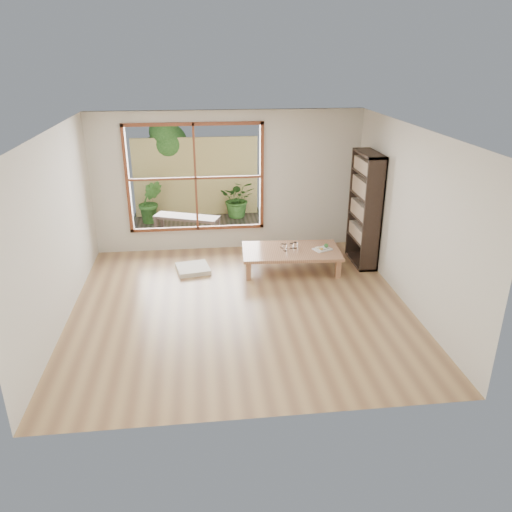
# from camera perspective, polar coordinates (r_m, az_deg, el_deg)

# --- Properties ---
(ground) EXTENTS (5.00, 5.00, 0.00)m
(ground) POSITION_cam_1_polar(r_m,az_deg,el_deg) (7.57, -1.78, -5.70)
(ground) COLOR tan
(ground) RESTS_ON ground
(low_table) EXTENTS (1.73, 1.05, 0.37)m
(low_table) POSITION_cam_1_polar(r_m,az_deg,el_deg) (8.69, 4.02, 0.44)
(low_table) COLOR #B17B55
(low_table) RESTS_ON ground
(floor_cushion) EXTENTS (0.63, 0.63, 0.08)m
(floor_cushion) POSITION_cam_1_polar(r_m,az_deg,el_deg) (8.78, -7.22, -1.45)
(floor_cushion) COLOR beige
(floor_cushion) RESTS_ON ground
(bookshelf) EXTENTS (0.32, 0.90, 1.99)m
(bookshelf) POSITION_cam_1_polar(r_m,az_deg,el_deg) (8.95, 12.33, 5.22)
(bookshelf) COLOR black
(bookshelf) RESTS_ON ground
(glass_tall) EXTENTS (0.07, 0.07, 0.12)m
(glass_tall) POSITION_cam_1_polar(r_m,az_deg,el_deg) (8.60, 3.36, 0.98)
(glass_tall) COLOR silver
(glass_tall) RESTS_ON low_table
(glass_mid) EXTENTS (0.07, 0.07, 0.11)m
(glass_mid) POSITION_cam_1_polar(r_m,az_deg,el_deg) (8.74, 4.54, 1.24)
(glass_mid) COLOR silver
(glass_mid) RESTS_ON low_table
(glass_short) EXTENTS (0.07, 0.07, 0.09)m
(glass_short) POSITION_cam_1_polar(r_m,az_deg,el_deg) (8.73, 4.11, 1.17)
(glass_short) COLOR silver
(glass_short) RESTS_ON low_table
(glass_small) EXTENTS (0.06, 0.06, 0.07)m
(glass_small) POSITION_cam_1_polar(r_m,az_deg,el_deg) (8.73, 3.01, 1.17)
(glass_small) COLOR silver
(glass_small) RESTS_ON low_table
(food_tray) EXTENTS (0.36, 0.31, 0.09)m
(food_tray) POSITION_cam_1_polar(r_m,az_deg,el_deg) (8.74, 7.68, 0.89)
(food_tray) COLOR white
(food_tray) RESTS_ON low_table
(deck) EXTENTS (2.80, 2.00, 0.05)m
(deck) POSITION_cam_1_polar(r_m,az_deg,el_deg) (10.82, -6.62, 3.04)
(deck) COLOR #3A312A
(deck) RESTS_ON ground
(garden_bench) EXTENTS (1.38, 0.85, 0.42)m
(garden_bench) POSITION_cam_1_polar(r_m,az_deg,el_deg) (10.30, -7.92, 4.23)
(garden_bench) COLOR black
(garden_bench) RESTS_ON deck
(bamboo_fence) EXTENTS (2.80, 0.06, 1.80)m
(bamboo_fence) POSITION_cam_1_polar(r_m,az_deg,el_deg) (11.53, -6.87, 8.91)
(bamboo_fence) COLOR tan
(bamboo_fence) RESTS_ON ground
(shrub_right) EXTENTS (0.84, 0.74, 0.86)m
(shrub_right) POSITION_cam_1_polar(r_m,az_deg,el_deg) (11.40, -2.07, 6.59)
(shrub_right) COLOR #376926
(shrub_right) RESTS_ON deck
(shrub_left) EXTENTS (0.54, 0.45, 0.96)m
(shrub_left) POSITION_cam_1_polar(r_m,az_deg,el_deg) (11.21, -11.97, 6.09)
(shrub_left) COLOR #376926
(shrub_left) RESTS_ON deck
(garden_tree) EXTENTS (1.04, 0.85, 2.22)m
(garden_tree) POSITION_cam_1_polar(r_m,az_deg,el_deg) (11.70, -10.45, 12.54)
(garden_tree) COLOR #4C3D2D
(garden_tree) RESTS_ON ground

